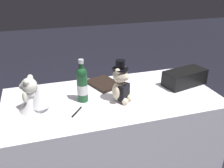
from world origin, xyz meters
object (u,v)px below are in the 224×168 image
teddy_bear_bride (33,96)px  champagne_bottle (82,84)px  teddy_bear_groom (121,85)px  signing_pen (77,111)px  guestbook (104,83)px  gift_case_black (185,78)px

teddy_bear_bride → champagne_bottle: 0.32m
champagne_bottle → teddy_bear_groom: bearing=-17.5°
champagne_bottle → signing_pen: (-0.06, -0.14, -0.12)m
teddy_bear_bride → champagne_bottle: champagne_bottle is taller
guestbook → gift_case_black: bearing=-38.0°
guestbook → teddy_bear_groom: bearing=-103.2°
teddy_bear_groom → guestbook: (-0.04, 0.28, -0.11)m
signing_pen → gift_case_black: bearing=10.8°
signing_pen → guestbook: bearing=51.8°
signing_pen → teddy_bear_bride: bearing=157.3°
champagne_bottle → guestbook: 0.31m
teddy_bear_groom → guestbook: bearing=97.8°
teddy_bear_groom → teddy_bear_bride: teddy_bear_groom is taller
teddy_bear_bride → gift_case_black: bearing=3.0°
teddy_bear_bride → gift_case_black: (1.12, 0.06, -0.04)m
teddy_bear_groom → champagne_bottle: champagne_bottle is taller
teddy_bear_bride → guestbook: size_ratio=0.90×
gift_case_black → teddy_bear_groom: bearing=-169.4°
teddy_bear_bride → champagne_bottle: bearing=6.1°
teddy_bear_groom → guestbook: teddy_bear_groom is taller
teddy_bear_bride → signing_pen: bearing=-22.7°
teddy_bear_groom → signing_pen: (-0.31, -0.06, -0.12)m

